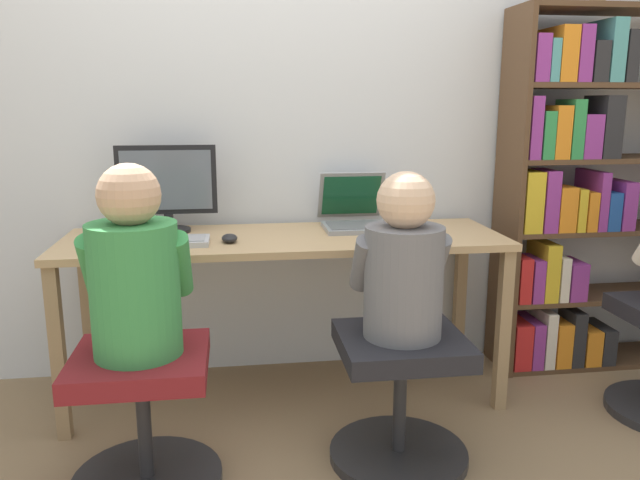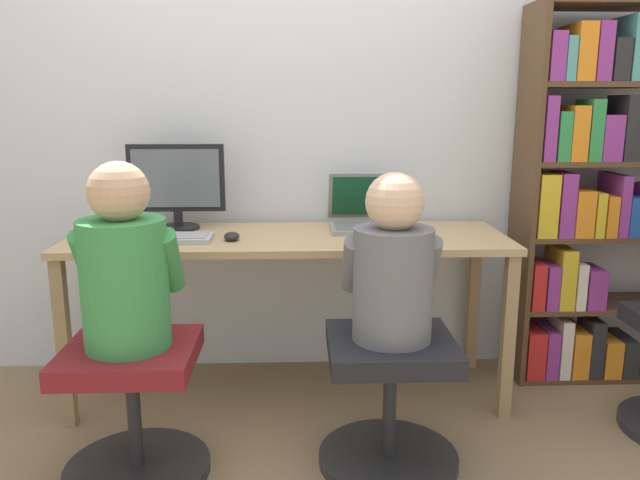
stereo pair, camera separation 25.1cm
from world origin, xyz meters
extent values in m
plane|color=#846B4C|center=(0.00, 0.00, 0.00)|extent=(14.00, 14.00, 0.00)
cube|color=silver|center=(0.00, 0.66, 1.30)|extent=(10.00, 0.05, 2.60)
cube|color=tan|center=(0.00, 0.30, 0.71)|extent=(1.87, 0.59, 0.03)
cube|color=#9C7D56|center=(-0.89, 0.04, 0.35)|extent=(0.05, 0.05, 0.70)
cube|color=#9C7D56|center=(0.89, 0.04, 0.35)|extent=(0.05, 0.05, 0.70)
cube|color=#9C7D56|center=(-0.89, 0.55, 0.35)|extent=(0.05, 0.05, 0.70)
cube|color=#9C7D56|center=(0.89, 0.55, 0.35)|extent=(0.05, 0.05, 0.70)
cylinder|color=black|center=(-0.50, 0.45, 0.74)|extent=(0.19, 0.19, 0.01)
cylinder|color=black|center=(-0.50, 0.45, 0.78)|extent=(0.04, 0.04, 0.07)
cube|color=black|center=(-0.50, 0.45, 0.96)|extent=(0.43, 0.02, 0.30)
cube|color=slate|center=(-0.50, 0.44, 0.96)|extent=(0.38, 0.01, 0.26)
cube|color=gray|center=(0.34, 0.39, 0.74)|extent=(0.31, 0.25, 0.02)
cube|color=slate|center=(0.34, 0.39, 0.75)|extent=(0.27, 0.19, 0.00)
cube|color=gray|center=(0.34, 0.57, 0.86)|extent=(0.31, 0.12, 0.23)
cube|color=#144C2D|center=(0.34, 0.57, 0.86)|extent=(0.27, 0.10, 0.19)
cube|color=#B2B2B7|center=(-0.52, 0.20, 0.74)|extent=(0.40, 0.17, 0.02)
cube|color=#97979C|center=(-0.52, 0.20, 0.75)|extent=(0.37, 0.13, 0.00)
ellipsoid|color=black|center=(-0.23, 0.21, 0.75)|extent=(0.06, 0.09, 0.03)
cylinder|color=#262628|center=(-0.53, -0.32, 0.02)|extent=(0.51, 0.51, 0.04)
cylinder|color=#262628|center=(-0.53, -0.32, 0.22)|extent=(0.05, 0.05, 0.38)
cube|color=maroon|center=(-0.53, -0.32, 0.45)|extent=(0.44, 0.42, 0.07)
cylinder|color=#262628|center=(0.36, -0.28, 0.02)|extent=(0.51, 0.51, 0.04)
cylinder|color=#262628|center=(0.36, -0.28, 0.22)|extent=(0.05, 0.05, 0.38)
cube|color=black|center=(0.36, -0.28, 0.45)|extent=(0.44, 0.42, 0.07)
cylinder|color=#388C47|center=(-0.53, -0.32, 0.70)|extent=(0.29, 0.29, 0.44)
sphere|color=tan|center=(-0.53, -0.32, 1.01)|extent=(0.20, 0.20, 0.20)
cylinder|color=#388C47|center=(-0.67, -0.26, 0.76)|extent=(0.08, 0.19, 0.25)
cylinder|color=#388C47|center=(-0.40, -0.26, 0.76)|extent=(0.08, 0.19, 0.25)
cylinder|color=slate|center=(0.36, -0.28, 0.68)|extent=(0.27, 0.27, 0.39)
sphere|color=beige|center=(0.36, -0.28, 0.96)|extent=(0.20, 0.20, 0.20)
cylinder|color=slate|center=(0.23, -0.23, 0.73)|extent=(0.08, 0.18, 0.22)
cylinder|color=slate|center=(0.49, -0.23, 0.73)|extent=(0.08, 0.18, 0.22)
cube|color=#513823|center=(1.07, 0.46, 0.86)|extent=(0.02, 0.30, 1.71)
cube|color=#513823|center=(1.52, 0.46, 0.01)|extent=(0.87, 0.28, 0.02)
cube|color=#513823|center=(1.52, 0.46, 0.35)|extent=(0.87, 0.28, 0.02)
cube|color=#513823|center=(1.52, 0.46, 0.69)|extent=(0.87, 0.28, 0.02)
cube|color=#513823|center=(1.52, 0.46, 1.02)|extent=(0.87, 0.28, 0.02)
cube|color=#513823|center=(1.52, 0.46, 1.36)|extent=(0.87, 0.28, 0.02)
cube|color=red|center=(1.14, 0.42, 0.14)|extent=(0.09, 0.21, 0.23)
cube|color=#8C338C|center=(1.21, 0.43, 0.14)|extent=(0.06, 0.23, 0.23)
cube|color=silver|center=(1.27, 0.41, 0.16)|extent=(0.05, 0.19, 0.28)
cube|color=orange|center=(1.35, 0.44, 0.13)|extent=(0.08, 0.25, 0.22)
cube|color=#262628|center=(1.42, 0.40, 0.16)|extent=(0.06, 0.17, 0.27)
cube|color=orange|center=(1.50, 0.40, 0.11)|extent=(0.08, 0.18, 0.18)
cube|color=#262628|center=(1.58, 0.43, 0.11)|extent=(0.07, 0.22, 0.18)
cube|color=red|center=(1.12, 0.41, 0.47)|extent=(0.06, 0.18, 0.22)
cube|color=#8C338C|center=(1.19, 0.41, 0.46)|extent=(0.05, 0.18, 0.20)
cube|color=gold|center=(1.25, 0.43, 0.50)|extent=(0.07, 0.22, 0.28)
cube|color=silver|center=(1.32, 0.43, 0.47)|extent=(0.04, 0.24, 0.21)
cube|color=#8C338C|center=(1.39, 0.41, 0.45)|extent=(0.08, 0.19, 0.18)
cube|color=gold|center=(1.14, 0.44, 0.84)|extent=(0.09, 0.25, 0.28)
cube|color=#8C338C|center=(1.22, 0.40, 0.84)|extent=(0.07, 0.18, 0.28)
cube|color=orange|center=(1.30, 0.41, 0.80)|extent=(0.08, 0.18, 0.21)
cube|color=gold|center=(1.37, 0.41, 0.80)|extent=(0.04, 0.19, 0.20)
cube|color=orange|center=(1.43, 0.42, 0.79)|extent=(0.05, 0.21, 0.18)
cube|color=#8C338C|center=(1.48, 0.44, 0.84)|extent=(0.04, 0.24, 0.27)
cube|color=#1E4C9E|center=(1.53, 0.43, 0.79)|extent=(0.06, 0.22, 0.18)
cube|color=#8C338C|center=(1.12, 0.42, 1.18)|extent=(0.05, 0.20, 0.28)
cube|color=#2D8C47|center=(1.18, 0.42, 1.14)|extent=(0.05, 0.20, 0.21)
cube|color=orange|center=(1.25, 0.42, 1.15)|extent=(0.07, 0.20, 0.24)
cube|color=#2D8C47|center=(1.32, 0.41, 1.17)|extent=(0.06, 0.18, 0.26)
cube|color=#8C338C|center=(1.39, 0.43, 1.13)|extent=(0.09, 0.23, 0.20)
cube|color=#262628|center=(1.49, 0.42, 1.18)|extent=(0.09, 0.20, 0.28)
cube|color=#8C338C|center=(1.13, 0.40, 1.47)|extent=(0.06, 0.18, 0.20)
cube|color=teal|center=(1.18, 0.42, 1.46)|extent=(0.04, 0.21, 0.18)
cube|color=orange|center=(1.25, 0.44, 1.49)|extent=(0.08, 0.25, 0.24)
cube|color=#8C338C|center=(1.32, 0.41, 1.49)|extent=(0.06, 0.18, 0.24)
cube|color=#262628|center=(1.40, 0.44, 1.46)|extent=(0.07, 0.25, 0.18)
cube|color=teal|center=(1.48, 0.44, 1.51)|extent=(0.07, 0.24, 0.27)
camera|label=1|loc=(-0.21, -2.30, 1.29)|focal=35.00mm
camera|label=2|loc=(0.04, -2.32, 1.29)|focal=35.00mm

